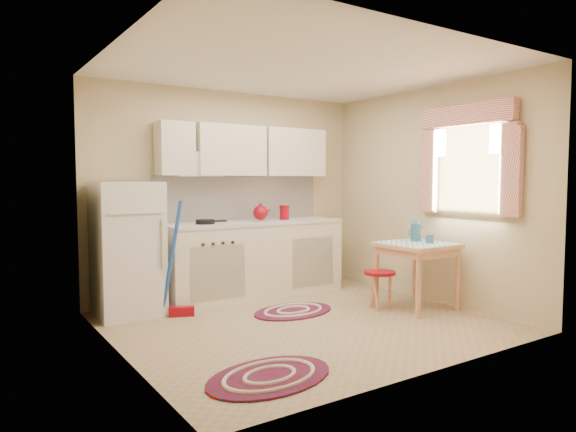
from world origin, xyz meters
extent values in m
plane|color=tan|center=(0.00, 0.00, 0.00)|extent=(3.60, 3.60, 0.00)
cube|color=silver|center=(0.00, 0.00, 2.50)|extent=(3.60, 3.20, 0.04)
cube|color=tan|center=(0.00, 1.60, 1.25)|extent=(3.60, 0.04, 2.50)
cube|color=tan|center=(0.00, -1.60, 1.25)|extent=(3.60, 0.04, 2.50)
cube|color=tan|center=(-1.80, 0.00, 1.25)|extent=(0.04, 3.20, 2.50)
cube|color=tan|center=(1.80, 0.00, 1.25)|extent=(0.04, 3.20, 2.50)
cube|color=white|center=(0.12, 1.59, 1.20)|extent=(2.25, 0.03, 0.55)
cube|color=silver|center=(0.12, 1.44, 1.77)|extent=(2.25, 0.33, 0.60)
cube|color=white|center=(1.78, -0.55, 1.55)|extent=(0.04, 0.85, 0.95)
cube|color=white|center=(-1.38, 1.25, 0.70)|extent=(0.65, 0.60, 1.40)
cube|color=silver|center=(0.16, 1.30, 0.44)|extent=(2.25, 0.60, 0.88)
cube|color=beige|center=(0.16, 1.30, 0.90)|extent=(2.27, 0.62, 0.04)
cylinder|color=black|center=(-0.50, 1.25, 0.94)|extent=(0.26, 0.26, 0.05)
cylinder|color=maroon|center=(0.60, 1.30, 1.00)|extent=(0.14, 0.14, 0.16)
cube|color=tan|center=(1.36, -0.21, 0.36)|extent=(0.72, 0.72, 0.72)
cylinder|color=maroon|center=(0.99, -0.02, 0.21)|extent=(0.37, 0.37, 0.42)
cylinder|color=#2A5A81|center=(1.45, -0.31, 0.77)|extent=(0.11, 0.11, 0.10)
camera|label=1|loc=(-2.92, -4.10, 1.42)|focal=32.00mm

